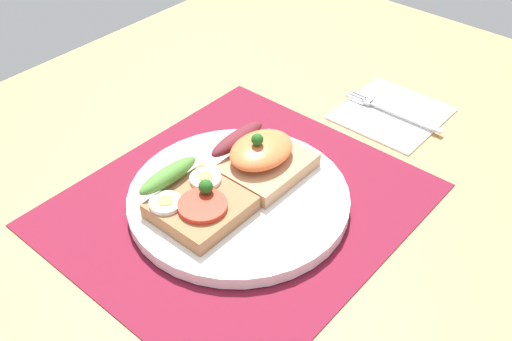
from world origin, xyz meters
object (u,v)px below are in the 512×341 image
Objects in this scene: napkin at (392,113)px; sandwich_salmon at (261,156)px; sandwich_egg_tomato at (195,201)px; plate at (239,198)px; fork at (390,110)px.

sandwich_salmon is at bearing 168.24° from napkin.
sandwich_salmon is (9.98, -0.76, 0.58)cm from sandwich_egg_tomato.
plate is 27.65cm from napkin.
plate is 5.72cm from sandwich_salmon.
sandwich_salmon is at bearing 168.43° from fork.
sandwich_egg_tomato reaches higher than plate.
plate is 1.83× the size of napkin.
plate is at bearing 172.35° from napkin.
plate is 2.46× the size of sandwich_salmon.
sandwich_salmon is at bearing 11.31° from plate.
sandwich_egg_tomato is 0.72× the size of fork.
sandwich_salmon reaches higher than plate.
fork is at bearing -11.57° from sandwich_salmon.
plate is at bearing -19.23° from sandwich_egg_tomato.
sandwich_salmon is 22.79cm from fork.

